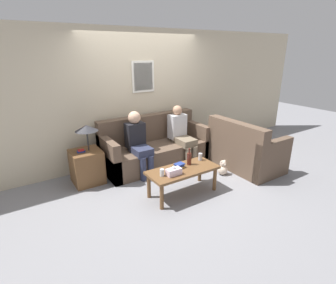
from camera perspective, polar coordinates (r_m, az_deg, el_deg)
name	(u,v)px	position (r m, az deg, el deg)	size (l,w,h in m)	color
ground_plane	(169,173)	(4.98, 0.16, -6.73)	(16.00, 16.00, 0.00)	gray
wall_back	(143,97)	(5.37, -5.52, 9.79)	(9.00, 0.08, 2.60)	beige
couch_main	(155,148)	(5.25, -2.92, -1.40)	(2.11, 0.85, 0.96)	brown
couch_side	(244,152)	(5.29, 16.30, -2.01)	(0.85, 1.33, 0.96)	brown
coffee_table	(183,173)	(4.16, 3.25, -6.65)	(1.14, 0.50, 0.44)	brown
side_table_with_lamp	(87,163)	(4.72, -17.23, -4.44)	(0.50, 0.49, 1.03)	brown
wine_bottle	(189,158)	(4.24, 4.63, -3.59)	(0.07, 0.07, 0.28)	#562319
drinking_glass	(162,173)	(3.88, -1.32, -6.68)	(0.06, 0.06, 0.11)	silver
book_stack	(179,165)	(4.15, 2.50, -5.13)	(0.17, 0.13, 0.07)	gold
soda_can	(200,157)	(4.44, 7.03, -3.21)	(0.07, 0.07, 0.12)	#BCBCC1
tissue_box	(174,172)	(3.91, 1.27, -6.45)	(0.23, 0.12, 0.15)	silver
person_left	(138,141)	(4.78, -6.53, 0.29)	(0.34, 0.60, 1.16)	#2D334C
person_right	(181,133)	(5.25, 2.86, 1.95)	(0.34, 0.66, 1.16)	#756651
teddy_bear	(223,168)	(4.98, 11.80, -5.63)	(0.18, 0.18, 0.28)	beige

